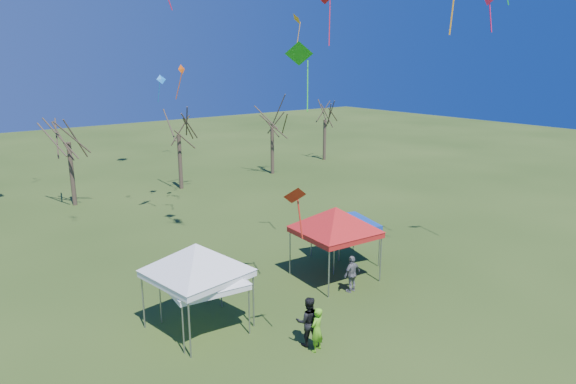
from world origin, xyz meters
The scene contains 17 objects.
ground centered at (0.00, 0.00, 0.00)m, with size 140.00×140.00×0.00m, color #274014.
tree_2 centered at (-2.37, 24.38, 6.29)m, with size 3.71×3.71×8.18m.
tree_3 centered at (6.03, 24.04, 6.08)m, with size 3.59×3.59×7.91m.
tree_4 centered at (15.36, 24.00, 6.06)m, with size 3.58×3.58×7.89m.
tree_5 centered at (23.72, 26.07, 5.73)m, with size 3.39×3.39×7.46m.
tent_white_west centered at (-3.81, 3.02, 3.30)m, with size 4.59×4.59×4.09m.
tent_white_mid centered at (-3.69, 2.82, 2.85)m, with size 3.98×3.98×3.54m.
tent_red centered at (3.70, 3.21, 3.35)m, with size 4.69×4.69×4.15m.
tent_blue centered at (5.56, 4.42, 2.02)m, with size 3.44×3.44×2.20m.
person_dark centered at (-1.25, -0.65, 0.96)m, with size 0.93×0.73×1.92m, color black.
person_grey centered at (3.26, 1.57, 0.87)m, with size 1.02×0.43×1.75m, color slate.
person_green centered at (-1.26, -1.14, 0.85)m, with size 0.62×0.41×1.69m, color #65BF1E.
kite_22 centered at (3.55, 18.06, 9.57)m, with size 0.80×0.69×2.29m.
kite_27 centered at (0.18, 1.70, 10.54)m, with size 1.27×1.22×2.62m.
kite_1 centered at (-2.10, -0.88, 5.96)m, with size 0.96×0.76×1.88m.
kite_12 centered at (14.77, 19.75, 13.43)m, with size 0.96×1.20×3.25m.
kite_19 centered at (2.82, 19.71, 8.96)m, with size 0.70×0.50×1.86m.
Camera 1 is at (-12.44, -13.65, 10.36)m, focal length 32.00 mm.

